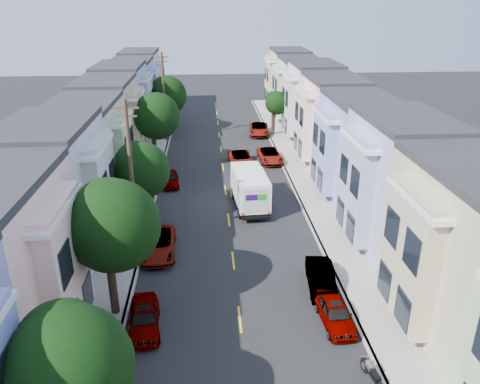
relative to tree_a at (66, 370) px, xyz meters
The scene contains 27 objects.
ground 15.76m from the tree_a, 65.41° to the left, with size 160.00×160.00×0.00m, color black.
road_slab 29.78m from the tree_a, 77.65° to the left, with size 12.00×70.00×0.02m, color black.
curb_left 29.09m from the tree_a, 89.50° to the left, with size 0.30×70.00×0.15m, color gray.
curb_right 31.60m from the tree_a, 66.77° to the left, with size 0.30×70.00×0.15m, color gray.
sidewalk_left 29.11m from the tree_a, 92.09° to the left, with size 2.60×70.00×0.15m, color gray.
sidewalk_right 32.13m from the tree_a, 64.62° to the left, with size 2.60×70.00×0.15m, color gray.
centerline 29.78m from the tree_a, 77.65° to the left, with size 0.12×70.00×0.01m, color gold.
townhouse_row_left 29.50m from the tree_a, 99.56° to the left, with size 5.00×70.00×8.50m, color #8B93D7.
townhouse_row_right 33.93m from the tree_a, 58.76° to the left, with size 5.00×70.00×8.50m, color #8B93D7.
tree_a is the anchor object (origin of this frame).
tree_b 8.77m from the tree_a, 90.00° to the left, with size 4.70×4.70×7.64m.
tree_c 19.02m from the tree_a, 90.00° to the left, with size 4.12×4.12×6.51m.
tree_d 31.56m from the tree_a, 90.00° to the left, with size 4.43×4.43×7.58m.
tree_e 45.13m from the tree_a, 90.00° to the left, with size 4.70×4.70×7.09m.
tree_far_r 45.23m from the tree_a, 73.04° to the left, with size 2.83×2.83×5.40m.
utility_pole_near 15.79m from the tree_a, 89.99° to the left, with size 1.60×0.26×10.00m.
utility_pole_far 41.78m from the tree_a, 90.00° to the left, with size 1.60×0.26×10.00m.
fedex_truck 23.74m from the tree_a, 69.87° to the left, with size 2.39×6.22×2.98m.
lead_sedan 33.58m from the tree_a, 75.84° to the left, with size 2.19×4.75×1.32m, color black.
parked_left_b 8.38m from the tree_a, 79.24° to the left, with size 1.55×4.05×1.31m, color black.
parked_left_c 15.55m from the tree_a, 84.67° to the left, with size 2.26×4.89×1.36m, color #A3A9B2.
parked_left_d 27.59m from the tree_a, 87.06° to the left, with size 1.46×3.81×1.24m, color black.
parked_right_a 13.79m from the tree_a, 32.44° to the left, with size 1.49×3.89×1.26m, color #404141.
parked_right_b 15.68m from the tree_a, 42.69° to the left, with size 1.43×4.05×1.35m, color silver.
parked_right_c 35.23m from the tree_a, 71.35° to the left, with size 2.18×4.73×1.31m, color black.
parked_right_d 45.13m from the tree_a, 75.58° to the left, with size 2.31×5.02×1.39m, color black.
motorcycle 12.77m from the tree_a, 14.35° to the left, with size 0.29×2.13×0.84m.
Camera 1 is at (-1.42, -26.12, 15.69)m, focal length 35.00 mm.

